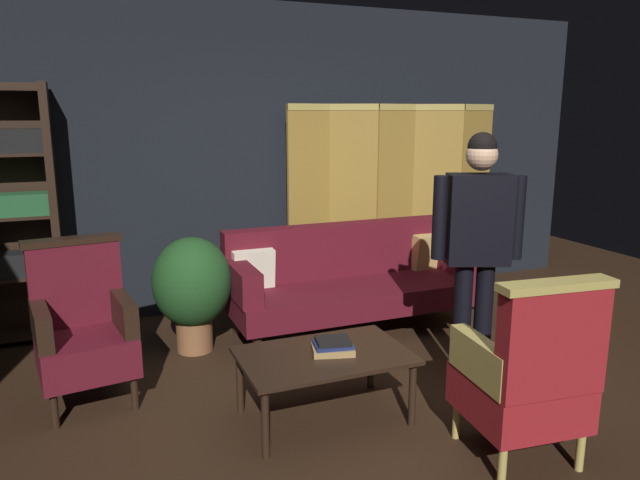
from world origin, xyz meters
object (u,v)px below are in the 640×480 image
(standing_figure, at_px, (477,238))
(book_tan_leather, at_px, (333,350))
(armchair_gilt_accent, at_px, (528,375))
(armchair_wing_left, at_px, (83,327))
(book_navy_cloth, at_px, (333,345))
(book_black_cloth, at_px, (333,341))
(coffee_table, at_px, (324,361))
(velvet_couch, at_px, (351,277))
(folding_screen, at_px, (395,200))
(potted_plant, at_px, (192,286))

(standing_figure, relative_size, book_tan_leather, 6.97)
(armchair_gilt_accent, distance_m, armchair_wing_left, 2.68)
(book_navy_cloth, relative_size, book_black_cloth, 1.13)
(armchair_gilt_accent, height_order, armchair_wing_left, same)
(book_black_cloth, bearing_deg, coffee_table, 169.04)
(velvet_couch, distance_m, standing_figure, 1.45)
(book_navy_cloth, bearing_deg, book_black_cloth, 0.00)
(standing_figure, bearing_deg, book_black_cloth, -177.06)
(folding_screen, xyz_separation_m, armchair_wing_left, (-2.87, -1.14, -0.50))
(coffee_table, height_order, armchair_wing_left, armchair_wing_left)
(velvet_couch, bearing_deg, book_black_cloth, -118.99)
(coffee_table, relative_size, armchair_wing_left, 0.96)
(coffee_table, xyz_separation_m, armchair_gilt_accent, (0.81, -0.80, 0.12))
(folding_screen, bearing_deg, armchair_wing_left, -158.33)
(coffee_table, distance_m, book_black_cloth, 0.13)
(coffee_table, bearing_deg, book_navy_cloth, -10.96)
(armchair_wing_left, bearing_deg, book_tan_leather, -30.93)
(coffee_table, xyz_separation_m, book_navy_cloth, (0.05, -0.01, 0.10))
(folding_screen, distance_m, velvet_couch, 1.09)
(armchair_wing_left, bearing_deg, coffee_table, -31.60)
(coffee_table, relative_size, potted_plant, 1.11)
(book_navy_cloth, xyz_separation_m, book_black_cloth, (0.00, 0.00, 0.02))
(folding_screen, xyz_separation_m, standing_figure, (-0.46, -1.91, 0.04))
(velvet_couch, distance_m, armchair_wing_left, 2.19)
(velvet_couch, xyz_separation_m, book_navy_cloth, (-0.75, -1.36, 0.02))
(book_black_cloth, bearing_deg, book_navy_cloth, 0.00)
(standing_figure, xyz_separation_m, book_tan_leather, (-1.03, -0.05, -0.59))
(coffee_table, bearing_deg, book_tan_leather, -10.96)
(potted_plant, height_order, book_tan_leather, potted_plant)
(book_tan_leather, xyz_separation_m, book_navy_cloth, (0.00, 0.00, 0.03))
(armchair_wing_left, distance_m, book_tan_leather, 1.60)
(coffee_table, distance_m, armchair_wing_left, 1.56)
(potted_plant, bearing_deg, book_tan_leather, -66.84)
(standing_figure, distance_m, book_navy_cloth, 1.17)
(coffee_table, distance_m, standing_figure, 1.27)
(potted_plant, bearing_deg, velvet_couch, -0.49)
(velvet_couch, distance_m, book_tan_leather, 1.55)
(standing_figure, height_order, book_tan_leather, standing_figure)
(standing_figure, distance_m, potted_plant, 2.15)
(velvet_couch, relative_size, book_navy_cloth, 9.48)
(armchair_wing_left, bearing_deg, potted_plant, 34.72)
(armchair_gilt_accent, xyz_separation_m, book_navy_cloth, (-0.76, 0.79, -0.02))
(armchair_gilt_accent, xyz_separation_m, potted_plant, (-1.35, 2.16, 0.03))
(potted_plant, xyz_separation_m, book_tan_leather, (0.59, -1.37, -0.08))
(coffee_table, height_order, book_tan_leather, book_tan_leather)
(standing_figure, distance_m, book_tan_leather, 1.19)
(potted_plant, relative_size, book_black_cloth, 4.54)
(folding_screen, relative_size, book_black_cloth, 10.73)
(velvet_couch, height_order, armchair_gilt_accent, armchair_gilt_accent)
(velvet_couch, height_order, book_black_cloth, velvet_couch)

